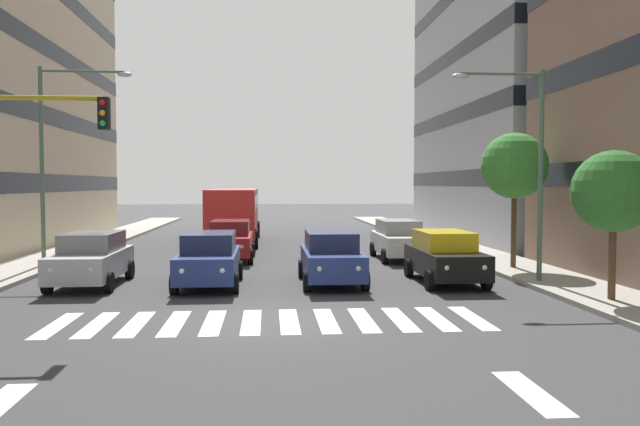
# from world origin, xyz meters

# --- Properties ---
(ground_plane) EXTENTS (180.00, 180.00, 0.00)m
(ground_plane) POSITION_xyz_m (0.00, 0.00, 0.00)
(ground_plane) COLOR #38383A
(building_left_block_0) EXTENTS (8.81, 19.11, 18.10)m
(building_left_block_0) POSITION_xyz_m (-15.26, -21.96, 9.05)
(building_left_block_0) COLOR #ADB2BC
(building_left_block_0) RESTS_ON ground_plane
(crosswalk_markings) EXTENTS (10.35, 2.80, 0.01)m
(crosswalk_markings) POSITION_xyz_m (-0.00, 0.00, 0.00)
(crosswalk_markings) COLOR silver
(crosswalk_markings) RESTS_ON ground_plane
(lane_arrow_0) EXTENTS (0.50, 2.20, 0.01)m
(lane_arrow_0) POSITION_xyz_m (-4.08, 5.50, 0.00)
(lane_arrow_0) COLOR silver
(lane_arrow_0) RESTS_ON ground_plane
(car_0) EXTENTS (2.02, 4.44, 1.72)m
(car_0) POSITION_xyz_m (-5.82, -5.48, 0.89)
(car_0) COLOR black
(car_0) RESTS_ON ground_plane
(car_1) EXTENTS (2.02, 4.44, 1.72)m
(car_1) POSITION_xyz_m (-2.03, -5.58, 0.89)
(car_1) COLOR navy
(car_1) RESTS_ON ground_plane
(car_2) EXTENTS (2.02, 4.44, 1.72)m
(car_2) POSITION_xyz_m (1.94, -5.46, 0.89)
(car_2) COLOR navy
(car_2) RESTS_ON ground_plane
(car_3) EXTENTS (2.02, 4.44, 1.72)m
(car_3) POSITION_xyz_m (5.74, -5.85, 0.89)
(car_3) COLOR #B2B7BC
(car_3) RESTS_ON ground_plane
(car_row2_0) EXTENTS (2.02, 4.44, 1.72)m
(car_row2_0) POSITION_xyz_m (1.66, -12.36, 0.89)
(car_row2_0) COLOR maroon
(car_row2_0) RESTS_ON ground_plane
(car_row2_1) EXTENTS (2.02, 4.44, 1.72)m
(car_row2_1) POSITION_xyz_m (-5.64, -12.01, 0.89)
(car_row2_1) COLOR silver
(car_row2_1) RESTS_ON ground_plane
(bus_behind_traffic) EXTENTS (2.78, 10.50, 3.00)m
(bus_behind_traffic) POSITION_xyz_m (1.94, -21.06, 1.86)
(bus_behind_traffic) COLOR red
(bus_behind_traffic) RESTS_ON ground_plane
(street_lamp_left) EXTENTS (3.05, 0.28, 6.81)m
(street_lamp_left) POSITION_xyz_m (-8.24, -4.76, 4.35)
(street_lamp_left) COLOR #4C6B56
(street_lamp_left) RESTS_ON sidewalk_left
(street_lamp_right) EXTENTS (3.54, 0.28, 7.65)m
(street_lamp_right) POSITION_xyz_m (8.18, -10.24, 4.86)
(street_lamp_right) COLOR #4C6B56
(street_lamp_right) RESTS_ON sidewalk_right
(street_tree_0) EXTENTS (2.23, 2.23, 4.06)m
(street_tree_0) POSITION_xyz_m (-9.29, -1.36, 3.08)
(street_tree_0) COLOR #513823
(street_tree_0) RESTS_ON sidewalk_left
(street_tree_1) EXTENTS (2.48, 2.48, 5.07)m
(street_tree_1) POSITION_xyz_m (-9.22, -8.09, 3.96)
(street_tree_1) COLOR #513823
(street_tree_1) RESTS_ON sidewalk_left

